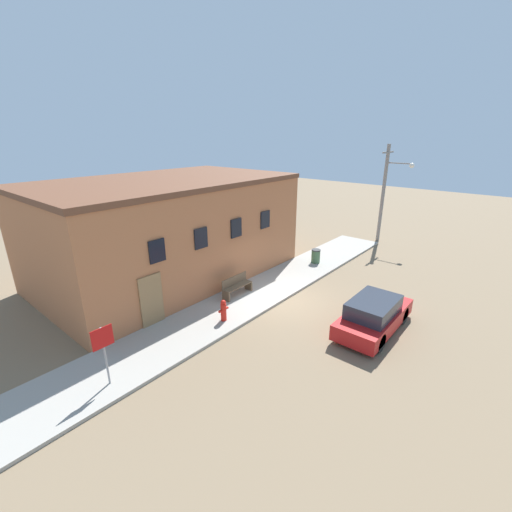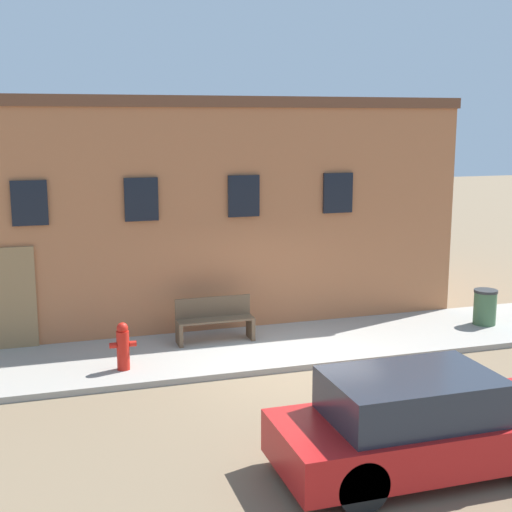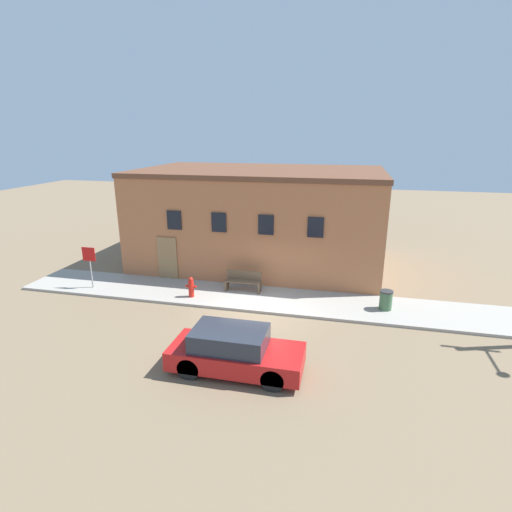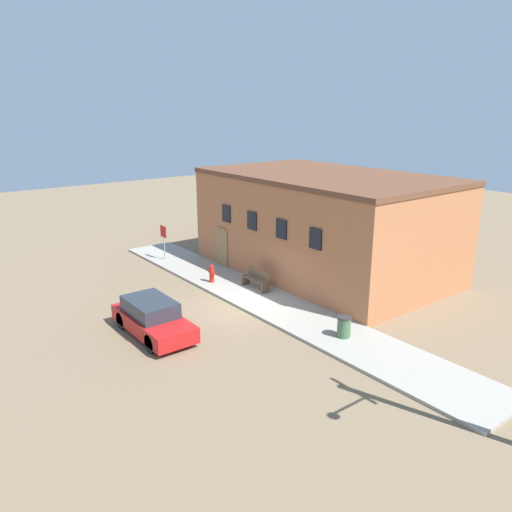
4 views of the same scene
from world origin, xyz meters
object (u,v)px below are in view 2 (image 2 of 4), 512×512
Objects in this scene: fire_hydrant at (123,346)px; parked_car at (419,424)px; trash_bin at (485,307)px; bench at (215,320)px.

fire_hydrant is 0.22× the size of parked_car.
parked_car is at bearing -131.59° from trash_bin.
trash_bin is (6.15, -0.62, -0.05)m from bench.
bench is 6.18m from trash_bin.
bench is at bearing 30.15° from fire_hydrant.
fire_hydrant is at bearing -149.85° from bench.
fire_hydrant is 5.92m from parked_car.
fire_hydrant is at bearing -176.03° from trash_bin.
parked_car reaches higher than trash_bin.
trash_bin is 7.26m from parked_car.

